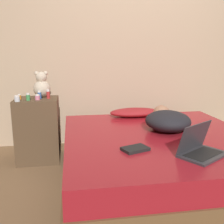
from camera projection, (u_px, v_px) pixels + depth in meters
name	position (u px, v px, depth m)	size (l,w,h in m)	color
ground_plane	(158.00, 178.00, 2.53)	(12.00, 12.00, 0.00)	brown
wall_back	(131.00, 44.00, 3.42)	(8.00, 0.06, 2.60)	tan
bed	(159.00, 157.00, 2.49)	(1.78, 1.86, 0.44)	brown
nightstand	(38.00, 130.00, 2.92)	(0.46, 0.42, 0.70)	brown
pillow	(135.00, 112.00, 3.15)	(0.61, 0.29, 0.10)	maroon
person_lying	(167.00, 120.00, 2.60)	(0.50, 0.68, 0.19)	black
laptop	(200.00, 148.00, 1.94)	(0.43, 0.38, 0.24)	#333338
teddy_bear	(42.00, 86.00, 2.93)	(0.19, 0.19, 0.29)	beige
bottle_green	(28.00, 97.00, 2.72)	(0.04, 0.04, 0.08)	#3D8E4C
bottle_orange	(19.00, 97.00, 2.80)	(0.03, 0.03, 0.06)	orange
bottle_blue	(39.00, 95.00, 2.82)	(0.04, 0.04, 0.09)	#3866B2
bottle_clear	(17.00, 99.00, 2.66)	(0.05, 0.05, 0.06)	silver
bottle_pink	(37.00, 97.00, 2.75)	(0.05, 0.05, 0.06)	pink
bottle_red	(48.00, 94.00, 2.84)	(0.04, 0.04, 0.10)	#B72D2D
book	(135.00, 149.00, 2.04)	(0.23, 0.19, 0.02)	black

